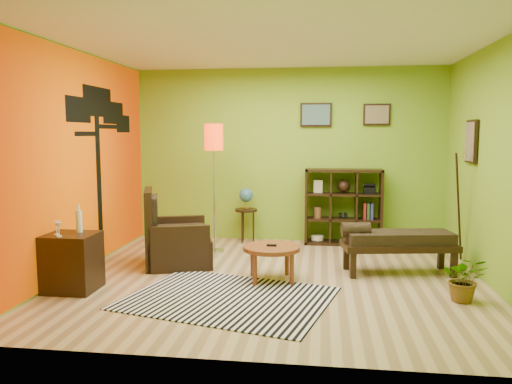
# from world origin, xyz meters

# --- Properties ---
(ground) EXTENTS (5.00, 5.00, 0.00)m
(ground) POSITION_xyz_m (0.00, 0.00, 0.00)
(ground) COLOR tan
(ground) RESTS_ON ground
(room_shell) EXTENTS (5.04, 4.54, 2.82)m
(room_shell) POSITION_xyz_m (-0.09, 0.01, 1.80)
(room_shell) COLOR #78A823
(room_shell) RESTS_ON ground
(zebra_rug) EXTENTS (2.42, 2.06, 0.01)m
(zebra_rug) POSITION_xyz_m (-0.41, -0.81, 0.01)
(zebra_rug) COLOR silver
(zebra_rug) RESTS_ON ground
(coffee_table) EXTENTS (0.68, 0.68, 0.44)m
(coffee_table) POSITION_xyz_m (-0.02, -0.08, 0.36)
(coffee_table) COLOR brown
(coffee_table) RESTS_ON ground
(armchair) EXTENTS (1.06, 1.05, 1.03)m
(armchair) POSITION_xyz_m (-1.40, 0.45, 0.31)
(armchair) COLOR black
(armchair) RESTS_ON ground
(side_cabinet) EXTENTS (0.55, 0.50, 0.96)m
(side_cabinet) POSITION_xyz_m (-2.20, -0.76, 0.33)
(side_cabinet) COLOR black
(side_cabinet) RESTS_ON ground
(floor_lamp) EXTENTS (0.29, 0.29, 1.89)m
(floor_lamp) POSITION_xyz_m (-1.01, 1.23, 1.53)
(floor_lamp) COLOR silver
(floor_lamp) RESTS_ON ground
(globe_table) EXTENTS (0.36, 0.36, 0.88)m
(globe_table) POSITION_xyz_m (-0.65, 1.99, 0.67)
(globe_table) COLOR black
(globe_table) RESTS_ON ground
(cube_shelf) EXTENTS (1.20, 0.35, 1.20)m
(cube_shelf) POSITION_xyz_m (0.91, 2.03, 0.60)
(cube_shelf) COLOR black
(cube_shelf) RESTS_ON ground
(bench) EXTENTS (1.47, 0.72, 0.65)m
(bench) POSITION_xyz_m (1.49, 0.43, 0.42)
(bench) COLOR black
(bench) RESTS_ON ground
(potted_plant) EXTENTS (0.52, 0.56, 0.38)m
(potted_plant) POSITION_xyz_m (2.06, -0.57, 0.19)
(potted_plant) COLOR #26661E
(potted_plant) RESTS_ON ground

